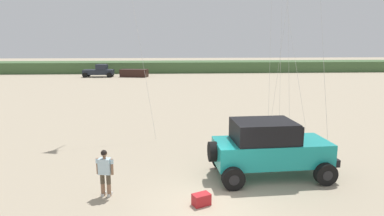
# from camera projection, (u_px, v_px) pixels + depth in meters

# --- Properties ---
(ground_plane) EXTENTS (220.00, 220.00, 0.00)m
(ground_plane) POSITION_uv_depth(u_px,v_px,m) (213.00, 203.00, 10.71)
(ground_plane) COLOR tan
(dune_ridge) EXTENTS (90.00, 7.33, 1.90)m
(dune_ridge) POSITION_uv_depth(u_px,v_px,m) (166.00, 67.00, 60.35)
(dune_ridge) COLOR #426038
(dune_ridge) RESTS_ON ground_plane
(jeep) EXTENTS (4.91, 2.57, 2.26)m
(jeep) POSITION_uv_depth(u_px,v_px,m) (270.00, 147.00, 12.66)
(jeep) COLOR teal
(jeep) RESTS_ON ground_plane
(person_watching) EXTENTS (0.61, 0.37, 1.67)m
(person_watching) POSITION_uv_depth(u_px,v_px,m) (105.00, 170.00, 11.03)
(person_watching) COLOR #8C664C
(person_watching) RESTS_ON ground_plane
(cooler_box) EXTENTS (0.66, 0.56, 0.38)m
(cooler_box) POSITION_uv_depth(u_px,v_px,m) (201.00, 199.00, 10.56)
(cooler_box) COLOR #B21E23
(cooler_box) RESTS_ON ground_plane
(distant_pickup) EXTENTS (4.63, 2.44, 1.98)m
(distant_pickup) POSITION_uv_depth(u_px,v_px,m) (99.00, 71.00, 51.02)
(distant_pickup) COLOR #1E232D
(distant_pickup) RESTS_ON ground_plane
(distant_sedan) EXTENTS (4.46, 2.54, 1.20)m
(distant_sedan) POSITION_uv_depth(u_px,v_px,m) (134.00, 73.00, 51.08)
(distant_sedan) COLOR black
(distant_sedan) RESTS_ON ground_plane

